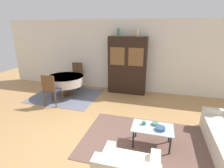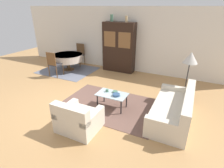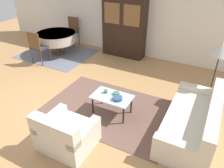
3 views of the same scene
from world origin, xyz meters
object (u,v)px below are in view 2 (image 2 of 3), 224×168
at_px(dining_table, 68,58).
at_px(vase_tall, 112,18).
at_px(bowl_small, 115,92).
at_px(dining_chair_near, 54,63).
at_px(vase_short, 126,19).
at_px(couch, 174,110).
at_px(cup, 107,91).
at_px(dining_chair_far, 79,53).
at_px(armchair, 78,119).
at_px(bowl, 116,95).
at_px(display_cabinet, 119,47).
at_px(coffee_table, 112,96).
at_px(floor_lamp, 190,59).

relative_size(dining_table, vase_tall, 4.80).
bearing_deg(bowl_small, dining_chair_near, 161.70).
height_order(bowl_small, vase_short, vase_short).
distance_m(couch, cup, 1.87).
bearing_deg(dining_chair_near, cup, -20.46).
bearing_deg(dining_chair_far, cup, 136.14).
distance_m(armchair, bowl, 1.27).
bearing_deg(vase_tall, display_cabinet, -0.15).
bearing_deg(cup, dining_chair_far, 136.14).
relative_size(coffee_table, dining_chair_near, 0.83).
bearing_deg(couch, dining_chair_far, 60.20).
relative_size(couch, vase_tall, 7.25).
bearing_deg(vase_short, couch, -48.79).
relative_size(display_cabinet, dining_chair_far, 2.06).
relative_size(coffee_table, vase_tall, 3.07).
height_order(dining_chair_far, bowl, dining_chair_far).
relative_size(dining_chair_far, bowl, 5.04).
xyz_separation_m(armchair, floor_lamp, (2.09, 2.67, 1.01)).
bearing_deg(dining_chair_far, couch, 150.20).
bearing_deg(coffee_table, dining_table, 147.08).
bearing_deg(armchair, dining_table, 131.51).
height_order(display_cabinet, dining_chair_near, display_cabinet).
relative_size(dining_table, vase_short, 5.58).
bearing_deg(coffee_table, display_cabinet, 110.46).
bearing_deg(dining_table, coffee_table, -32.92).
xyz_separation_m(display_cabinet, dining_table, (-2.09, -0.93, -0.47)).
height_order(floor_lamp, bowl, floor_lamp).
xyz_separation_m(coffee_table, vase_short, (-0.82, 3.02, 1.83)).
xyz_separation_m(display_cabinet, vase_tall, (-0.35, 0.00, 1.19)).
bearing_deg(bowl, floor_lamp, 42.04).
relative_size(couch, dining_chair_near, 1.97).
height_order(couch, coffee_table, couch).
bearing_deg(floor_lamp, armchair, -128.13).
bearing_deg(coffee_table, vase_tall, 116.02).
bearing_deg(couch, bowl, 98.52).
height_order(bowl, vase_short, vase_short).
height_order(couch, display_cabinet, display_cabinet).
height_order(bowl, vase_tall, vase_tall).
bearing_deg(armchair, vase_tall, 105.62).
relative_size(coffee_table, dining_table, 0.64).
height_order(dining_chair_far, vase_tall, vase_tall).
bearing_deg(display_cabinet, cup, -72.39).
height_order(dining_chair_near, floor_lamp, floor_lamp).
bearing_deg(bowl_small, cup, -167.29).
xyz_separation_m(coffee_table, dining_chair_far, (-3.21, 2.97, 0.20)).
height_order(dining_table, bowl, dining_table).
xyz_separation_m(dining_table, vase_short, (2.40, 0.94, 1.64)).
distance_m(dining_chair_near, cup, 3.23).
height_order(couch, armchair, couch).
height_order(cup, bowl_small, cup).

